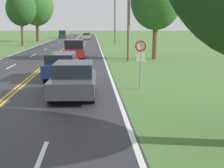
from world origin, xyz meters
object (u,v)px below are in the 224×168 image
at_px(tree_right_cluster, 21,9).
at_px(car_red_van_mid_far, 75,49).
at_px(tree_behind_sign, 156,1).
at_px(car_dark_blue_hatchback_mid_near, 62,65).
at_px(tree_mid_treeline, 37,6).
at_px(car_dark_grey_sedan_approaching, 74,79).
at_px(car_dark_green_van_distant, 63,34).
at_px(traffic_sign, 141,52).
at_px(car_champagne_sedan_receding, 87,36).

bearing_deg(tree_right_cluster, car_red_van_mid_far, -65.30).
bearing_deg(tree_behind_sign, car_dark_blue_hatchback_mid_near, -126.14).
height_order(tree_mid_treeline, car_dark_blue_hatchback_mid_near, tree_mid_treeline).
xyz_separation_m(tree_right_cluster, car_dark_grey_sedan_approaching, (10.13, -36.67, -4.94)).
xyz_separation_m(car_dark_blue_hatchback_mid_near, car_dark_green_van_distant, (-5.77, 63.07, 0.16)).
height_order(traffic_sign, car_dark_blue_hatchback_mid_near, traffic_sign).
distance_m(tree_behind_sign, tree_right_cluster, 26.99).
bearing_deg(car_dark_blue_hatchback_mid_near, tree_right_cluster, -162.40).
xyz_separation_m(tree_behind_sign, car_dark_grey_sedan_approaching, (-6.77, -15.63, -4.63)).
bearing_deg(tree_mid_treeline, car_dark_blue_hatchback_mid_near, -78.72).
xyz_separation_m(car_dark_grey_sedan_approaching, car_champagne_sedan_receding, (-0.46, 58.81, -0.02)).
distance_m(car_dark_blue_hatchback_mid_near, car_red_van_mid_far, 11.56).
distance_m(tree_mid_treeline, tree_right_cluster, 13.93).
bearing_deg(tree_right_cluster, car_dark_blue_hatchback_mid_near, -73.97).
height_order(car_red_van_mid_far, car_champagne_sedan_receding, car_red_van_mid_far).
xyz_separation_m(traffic_sign, tree_behind_sign, (3.55, 14.17, 3.56)).
bearing_deg(car_red_van_mid_far, car_dark_green_van_distant, -173.38).
distance_m(car_red_van_mid_far, car_dark_green_van_distant, 51.85).
height_order(tree_behind_sign, tree_mid_treeline, tree_mid_treeline).
bearing_deg(car_champagne_sedan_receding, car_dark_blue_hatchback_mid_near, -0.23).
height_order(tree_mid_treeline, car_dark_grey_sedan_approaching, tree_mid_treeline).
xyz_separation_m(car_dark_blue_hatchback_mid_near, car_red_van_mid_far, (0.15, 11.56, 0.11)).
distance_m(car_champagne_sedan_receding, car_dark_green_van_distant, 11.19).
relative_size(car_dark_blue_hatchback_mid_near, car_champagne_sedan_receding, 1.00).
xyz_separation_m(car_red_van_mid_far, car_champagne_sedan_receding, (0.41, 42.29, -0.18)).
bearing_deg(tree_mid_treeline, car_red_van_mid_far, -74.80).
relative_size(tree_behind_sign, car_dark_blue_hatchback_mid_near, 1.96).
height_order(traffic_sign, car_dark_grey_sedan_approaching, traffic_sign).
distance_m(car_dark_blue_hatchback_mid_near, car_champagne_sedan_receding, 53.85).
bearing_deg(tree_right_cluster, car_dark_green_van_distant, 83.91).
height_order(traffic_sign, tree_mid_treeline, tree_mid_treeline).
bearing_deg(car_champagne_sedan_receding, car_red_van_mid_far, -0.19).
relative_size(car_dark_blue_hatchback_mid_near, car_dark_green_van_distant, 0.94).
bearing_deg(tree_right_cluster, tree_behind_sign, -51.23).
xyz_separation_m(car_champagne_sedan_receding, car_dark_green_van_distant, (-6.33, 9.23, 0.23)).
bearing_deg(car_red_van_mid_far, car_champagne_sedan_receding, 179.52).
bearing_deg(tree_mid_treeline, car_dark_grey_sedan_approaching, -78.69).
bearing_deg(tree_right_cluster, tree_mid_treeline, 89.92).
bearing_deg(car_dark_green_van_distant, car_red_van_mid_far, -175.25).
relative_size(traffic_sign, car_dark_green_van_distant, 0.56).
xyz_separation_m(tree_mid_treeline, car_champagne_sedan_receding, (9.65, 8.26, -6.17)).
height_order(tree_behind_sign, car_dark_blue_hatchback_mid_near, tree_behind_sign).
distance_m(tree_behind_sign, tree_mid_treeline, 38.81).
bearing_deg(car_dark_green_van_distant, traffic_sign, -173.26).
bearing_deg(car_dark_blue_hatchback_mid_near, tree_mid_treeline, -167.15).
distance_m(traffic_sign, car_dark_blue_hatchback_mid_near, 5.60).
xyz_separation_m(tree_mid_treeline, tree_right_cluster, (-0.02, -13.88, -1.20)).
xyz_separation_m(tree_behind_sign, car_champagne_sedan_receding, (-7.23, 43.18, -4.66)).
relative_size(car_dark_grey_sedan_approaching, car_dark_green_van_distant, 0.92).
xyz_separation_m(traffic_sign, car_champagne_sedan_receding, (-3.68, 57.35, -1.10)).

